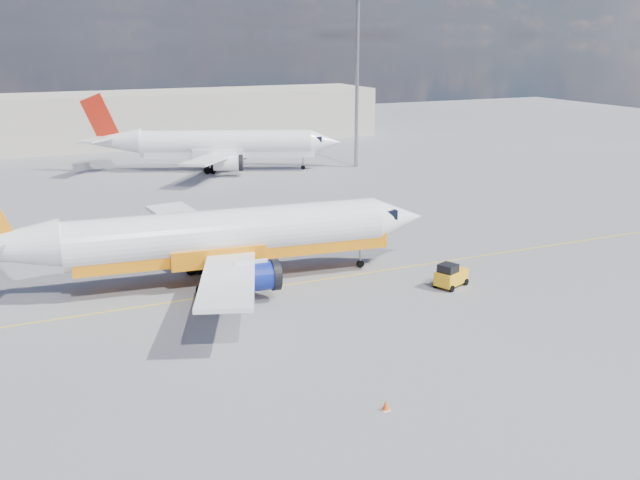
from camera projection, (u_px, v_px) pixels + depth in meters
name	position (u px, v px, depth m)	size (l,w,h in m)	color
ground	(334.00, 294.00, 47.57)	(240.00, 240.00, 0.00)	slate
taxi_line	(316.00, 281.00, 50.19)	(70.00, 0.15, 0.01)	yellow
terminal_main	(162.00, 117.00, 114.12)	(70.00, 14.00, 8.00)	#B7AF9E
main_jet	(213.00, 237.00, 48.76)	(32.89, 25.92, 9.97)	white
second_jet	(218.00, 145.00, 90.22)	(32.16, 24.31, 9.83)	white
gse_tug	(451.00, 276.00, 48.77)	(2.72, 2.29, 1.71)	black
traffic_cone	(386.00, 405.00, 32.78)	(0.37, 0.37, 0.51)	white
floodlight_mast	(357.00, 63.00, 89.88)	(1.61, 1.61, 22.10)	gray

